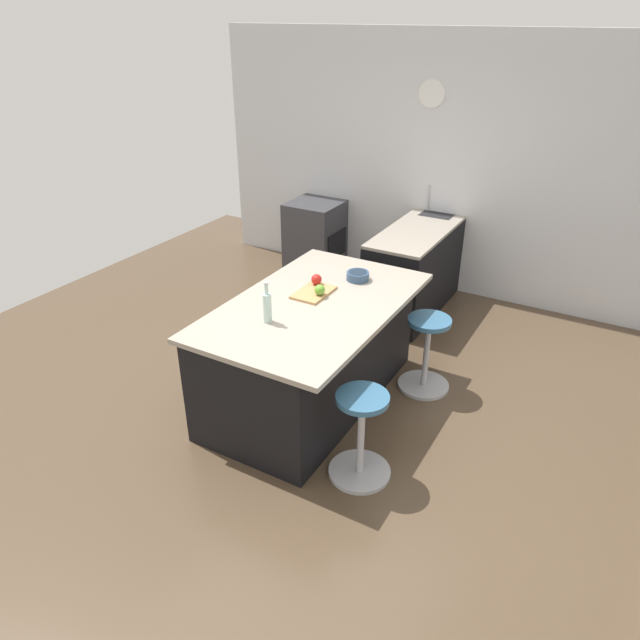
{
  "coord_description": "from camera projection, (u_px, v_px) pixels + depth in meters",
  "views": [
    {
      "loc": [
        3.35,
        2.07,
        2.9
      ],
      "look_at": [
        -0.13,
        0.07,
        0.76
      ],
      "focal_mm": 32.84,
      "sensor_mm": 36.0,
      "label": 1
    }
  ],
  "objects": [
    {
      "name": "stool_by_window",
      "position": [
        426.0,
        356.0,
        4.94
      ],
      "size": [
        0.44,
        0.44,
        0.67
      ],
      "color": "#B7B7BC",
      "rests_on": "ground_plane"
    },
    {
      "name": "apple_green",
      "position": [
        320.0,
        290.0,
        4.58
      ],
      "size": [
        0.08,
        0.08,
        0.08
      ],
      "primitive_type": "sphere",
      "color": "#609E2D",
      "rests_on": "cutting_board"
    },
    {
      "name": "apple_red",
      "position": [
        316.0,
        279.0,
        4.75
      ],
      "size": [
        0.09,
        0.09,
        0.09
      ],
      "primitive_type": "sphere",
      "color": "red",
      "rests_on": "cutting_board"
    },
    {
      "name": "ground_plane",
      "position": [
        305.0,
        405.0,
        4.84
      ],
      "size": [
        7.44,
        7.44,
        0.0
      ],
      "primitive_type": "plane",
      "color": "brown"
    },
    {
      "name": "stool_middle",
      "position": [
        361.0,
        438.0,
        3.99
      ],
      "size": [
        0.44,
        0.44,
        0.67
      ],
      "color": "#B7B7BC",
      "rests_on": "ground_plane"
    },
    {
      "name": "interior_partition_left",
      "position": [
        439.0,
        167.0,
        6.38
      ],
      "size": [
        0.15,
        5.42,
        2.76
      ],
      "color": "silver",
      "rests_on": "ground_plane"
    },
    {
      "name": "sink_cabinet",
      "position": [
        428.0,
        257.0,
        6.51
      ],
      "size": [
        2.2,
        0.6,
        1.18
      ],
      "color": "black",
      "rests_on": "ground_plane"
    },
    {
      "name": "water_bottle",
      "position": [
        267.0,
        306.0,
        4.19
      ],
      "size": [
        0.06,
        0.06,
        0.31
      ],
      "color": "silver",
      "rests_on": "kitchen_island"
    },
    {
      "name": "fruit_bowl",
      "position": [
        358.0,
        275.0,
        4.88
      ],
      "size": [
        0.19,
        0.19,
        0.07
      ],
      "color": "#334C6B",
      "rests_on": "kitchen_island"
    },
    {
      "name": "kitchen_island",
      "position": [
        310.0,
        351.0,
        4.74
      ],
      "size": [
        1.97,
        1.2,
        0.9
      ],
      "color": "black",
      "rests_on": "ground_plane"
    },
    {
      "name": "cutting_board",
      "position": [
        314.0,
        292.0,
        4.66
      ],
      "size": [
        0.36,
        0.24,
        0.02
      ],
      "primitive_type": "cube",
      "color": "tan",
      "rests_on": "kitchen_island"
    },
    {
      "name": "oven_range",
      "position": [
        315.0,
        237.0,
        7.16
      ],
      "size": [
        0.6,
        0.61,
        0.87
      ],
      "color": "#38383D",
      "rests_on": "ground_plane"
    }
  ]
}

